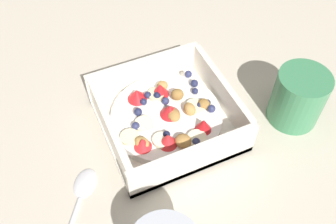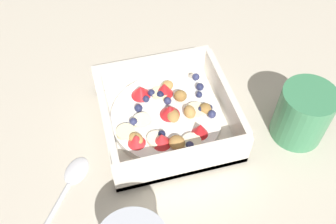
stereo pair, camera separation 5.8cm
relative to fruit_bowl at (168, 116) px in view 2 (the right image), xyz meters
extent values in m
plane|color=beige|center=(0.00, -0.01, -0.02)|extent=(2.40, 2.40, 0.00)
cube|color=white|center=(0.00, 0.00, -0.02)|extent=(0.20, 0.20, 0.01)
cube|color=white|center=(0.00, -0.09, 0.01)|extent=(0.20, 0.01, 0.06)
cube|color=white|center=(0.00, 0.09, 0.01)|extent=(0.20, 0.01, 0.06)
cube|color=white|center=(-0.09, 0.00, 0.01)|extent=(0.01, 0.18, 0.06)
cube|color=white|center=(0.09, 0.00, 0.01)|extent=(0.01, 0.18, 0.06)
cylinder|color=white|center=(0.00, 0.00, 0.00)|extent=(0.17, 0.17, 0.02)
cylinder|color=beige|center=(0.01, -0.04, 0.01)|extent=(0.03, 0.03, 0.01)
cylinder|color=#F4EAB7|center=(-0.04, 0.01, 0.01)|extent=(0.03, 0.03, 0.01)
cylinder|color=#F4EAB7|center=(0.07, 0.02, 0.01)|extent=(0.04, 0.04, 0.01)
cylinder|color=#F7EFC6|center=(0.03, 0.04, 0.01)|extent=(0.04, 0.04, 0.01)
cylinder|color=#F7EFC6|center=(-0.02, 0.06, 0.01)|extent=(0.03, 0.03, 0.01)
cylinder|color=#F7EFC6|center=(0.04, 0.01, 0.01)|extent=(0.04, 0.04, 0.01)
cone|color=red|center=(0.03, -0.05, 0.02)|extent=(0.03, 0.03, 0.02)
cone|color=red|center=(0.06, 0.04, 0.01)|extent=(0.04, 0.04, 0.02)
cone|color=red|center=(0.02, 0.05, 0.02)|extent=(0.04, 0.04, 0.02)
cone|color=red|center=(0.00, 0.00, 0.01)|extent=(0.04, 0.04, 0.02)
cone|color=red|center=(-0.01, -0.04, 0.02)|extent=(0.04, 0.04, 0.02)
cone|color=red|center=(-0.04, 0.05, 0.02)|extent=(0.03, 0.03, 0.02)
sphere|color=#191E3D|center=(-0.06, 0.01, 0.01)|extent=(0.01, 0.01, 0.01)
sphere|color=navy|center=(0.06, 0.01, 0.01)|extent=(0.01, 0.01, 0.01)
sphere|color=#23284C|center=(0.02, -0.04, 0.01)|extent=(0.01, 0.01, 0.01)
sphere|color=navy|center=(-0.01, 0.07, 0.01)|extent=(0.01, 0.01, 0.01)
sphere|color=#23284C|center=(0.04, -0.02, 0.01)|extent=(0.01, 0.01, 0.01)
sphere|color=navy|center=(-0.06, -0.06, 0.01)|extent=(0.01, 0.01, 0.01)
sphere|color=#191E3D|center=(0.01, -0.04, 0.01)|extent=(0.01, 0.01, 0.01)
sphere|color=#23284C|center=(-0.06, -0.04, 0.01)|extent=(0.01, 0.01, 0.01)
sphere|color=#23284C|center=(-0.06, -0.02, 0.01)|extent=(0.01, 0.01, 0.01)
sphere|color=navy|center=(-0.03, 0.01, 0.01)|extent=(0.01, 0.01, 0.01)
sphere|color=#23284C|center=(0.03, -0.03, 0.01)|extent=(0.01, 0.01, 0.01)
sphere|color=#23284C|center=(-0.05, 0.01, 0.01)|extent=(0.01, 0.01, 0.01)
sphere|color=navy|center=(-0.06, 0.02, 0.01)|extent=(0.01, 0.01, 0.01)
sphere|color=navy|center=(-0.01, -0.02, 0.01)|extent=(0.01, 0.01, 0.01)
sphere|color=#23284C|center=(0.00, 0.06, 0.01)|extent=(0.01, 0.01, 0.01)
sphere|color=#191E3D|center=(0.02, 0.04, 0.01)|extent=(0.01, 0.01, 0.01)
ellipsoid|color=olive|center=(-0.03, -0.02, 0.01)|extent=(0.02, 0.02, 0.02)
ellipsoid|color=tan|center=(-0.03, 0.01, 0.01)|extent=(0.02, 0.02, 0.02)
ellipsoid|color=#AD7F42|center=(-0.01, 0.01, 0.01)|extent=(0.02, 0.03, 0.01)
ellipsoid|color=olive|center=(-0.06, 0.01, 0.01)|extent=(0.03, 0.03, 0.01)
ellipsoid|color=tan|center=(0.06, 0.04, 0.01)|extent=(0.03, 0.03, 0.01)
ellipsoid|color=tan|center=(-0.01, -0.05, 0.01)|extent=(0.03, 0.03, 0.01)
ellipsoid|color=#AD7F42|center=(0.00, 0.06, 0.01)|extent=(0.03, 0.03, 0.02)
ellipsoid|color=silver|center=(0.15, 0.05, -0.02)|extent=(0.05, 0.06, 0.01)
cylinder|color=silver|center=(0.20, 0.12, -0.02)|extent=(0.08, 0.11, 0.01)
cylinder|color=#3D8456|center=(-0.19, 0.07, 0.02)|extent=(0.08, 0.08, 0.09)
torus|color=#3D8456|center=(-0.23, 0.06, 0.03)|extent=(0.05, 0.02, 0.05)
camera|label=1|loc=(0.15, 0.33, 0.47)|focal=40.50mm
camera|label=2|loc=(0.09, 0.35, 0.47)|focal=40.50mm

